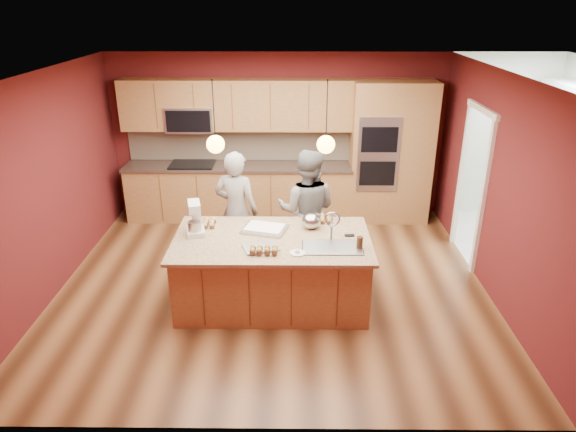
{
  "coord_description": "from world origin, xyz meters",
  "views": [
    {
      "loc": [
        0.25,
        -5.9,
        3.48
      ],
      "look_at": [
        0.2,
        -0.1,
        1.0
      ],
      "focal_mm": 32.0,
      "sensor_mm": 36.0,
      "label": 1
    }
  ],
  "objects_px": {
    "person_left": "(237,211)",
    "person_right": "(307,210)",
    "mixing_bowl": "(311,221)",
    "island": "(274,270)",
    "stand_mixer": "(195,220)"
  },
  "relations": [
    {
      "from": "person_left",
      "to": "person_right",
      "type": "relative_size",
      "value": 0.99
    },
    {
      "from": "person_right",
      "to": "mixing_bowl",
      "type": "xyz_separation_m",
      "value": [
        0.04,
        -0.6,
        0.11
      ]
    },
    {
      "from": "island",
      "to": "person_left",
      "type": "xyz_separation_m",
      "value": [
        -0.53,
        0.91,
        0.39
      ]
    },
    {
      "from": "person_left",
      "to": "person_right",
      "type": "height_order",
      "value": "person_right"
    },
    {
      "from": "person_left",
      "to": "stand_mixer",
      "type": "xyz_separation_m",
      "value": [
        -0.41,
        -0.77,
        0.2
      ]
    },
    {
      "from": "island",
      "to": "stand_mixer",
      "type": "height_order",
      "value": "stand_mixer"
    },
    {
      "from": "person_left",
      "to": "mixing_bowl",
      "type": "relative_size",
      "value": 7.08
    },
    {
      "from": "stand_mixer",
      "to": "mixing_bowl",
      "type": "height_order",
      "value": "stand_mixer"
    },
    {
      "from": "person_left",
      "to": "person_right",
      "type": "xyz_separation_m",
      "value": [
        0.95,
        -0.0,
        0.01
      ]
    },
    {
      "from": "island",
      "to": "mixing_bowl",
      "type": "height_order",
      "value": "island"
    },
    {
      "from": "island",
      "to": "person_left",
      "type": "bearing_deg",
      "value": 120.11
    },
    {
      "from": "stand_mixer",
      "to": "mixing_bowl",
      "type": "relative_size",
      "value": 1.71
    },
    {
      "from": "person_left",
      "to": "mixing_bowl",
      "type": "bearing_deg",
      "value": 165.49
    },
    {
      "from": "person_right",
      "to": "island",
      "type": "bearing_deg",
      "value": 75.95
    },
    {
      "from": "stand_mixer",
      "to": "person_right",
      "type": "bearing_deg",
      "value": 16.22
    }
  ]
}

